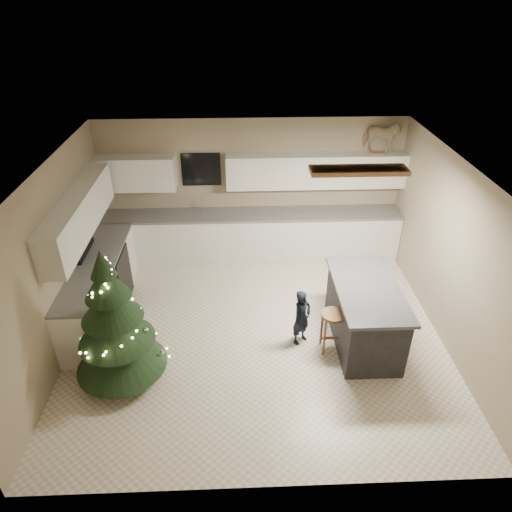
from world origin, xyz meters
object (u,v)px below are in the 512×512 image
(toddler, at_px, (302,317))
(rocking_horse, at_px, (381,136))
(bar_stool, at_px, (332,322))
(christmas_tree, at_px, (115,328))
(island, at_px, (364,314))

(toddler, distance_m, rocking_horse, 3.54)
(bar_stool, xyz_separation_m, rocking_horse, (1.19, 2.73, 1.82))
(christmas_tree, height_order, rocking_horse, rocking_horse)
(bar_stool, relative_size, toddler, 0.73)
(island, bearing_deg, rocking_horse, 74.87)
(toddler, bearing_deg, rocking_horse, 17.26)
(christmas_tree, height_order, toddler, christmas_tree)
(bar_stool, relative_size, christmas_tree, 0.33)
(toddler, bearing_deg, bar_stool, -64.76)
(rocking_horse, bearing_deg, bar_stool, -179.93)
(toddler, bearing_deg, christmas_tree, 152.29)
(bar_stool, xyz_separation_m, christmas_tree, (-2.90, -0.39, 0.32))
(christmas_tree, bearing_deg, toddler, 12.95)
(rocking_horse, bearing_deg, toddler, 171.46)
(island, height_order, bar_stool, island)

